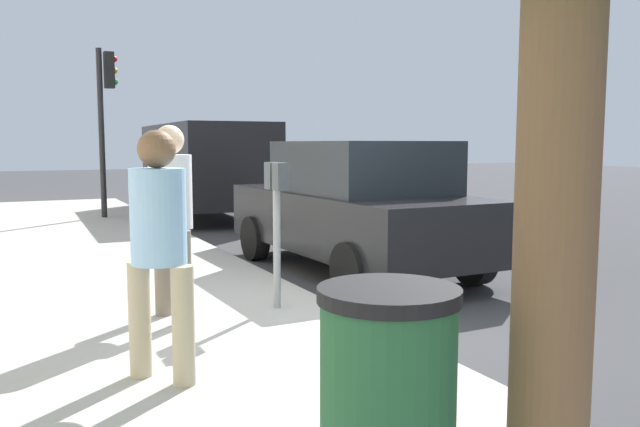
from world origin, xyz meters
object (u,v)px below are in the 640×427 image
Objects in this scene: parking_meter at (277,204)px; trash_bin at (388,407)px; pedestrian_bystander at (159,237)px; parked_sedan_near at (356,206)px; parked_van_far at (205,164)px; pedestrian_at_meter at (171,206)px; traffic_signal at (105,104)px.

parking_meter is 1.40× the size of trash_bin.
pedestrian_bystander is 4.72m from parked_sedan_near.
parking_meter is 0.84× the size of pedestrian_bystander.
pedestrian_bystander is 11.05m from parked_van_far.
parked_van_far is at bearing 0.01° from parked_sedan_near.
pedestrian_at_meter is 0.39× the size of parked_sedan_near.
parked_van_far reaches higher than pedestrian_bystander.
traffic_signal is (10.31, -1.14, 1.45)m from pedestrian_bystander.
parking_meter is at bearing 134.06° from parked_sedan_near.
pedestrian_bystander is at bearing 12.90° from trash_bin.
pedestrian_bystander is 10.47m from traffic_signal.
traffic_signal reaches higher than parked_van_far.
traffic_signal reaches higher than pedestrian_bystander.
parked_van_far reaches higher than parking_meter.
parking_meter is 2.69m from parked_sedan_near.
trash_bin is at bearing 167.12° from parked_van_far.
parked_van_far is (9.05, -2.93, 0.08)m from pedestrian_at_meter.
parked_van_far is at bearing -12.88° from trash_bin.
trash_bin is at bearing -104.06° from pedestrian_at_meter.
parked_sedan_near is at bearing -45.94° from parking_meter.
pedestrian_bystander reaches higher than parked_sedan_near.
pedestrian_at_meter reaches higher than trash_bin.
parked_sedan_near is at bearing -162.38° from traffic_signal.
pedestrian_bystander is at bearing 162.31° from parked_van_far.
trash_bin is (-12.39, 0.66, -1.92)m from traffic_signal.
pedestrian_at_meter is 9.51m from parked_van_far.
parking_meter is 0.27× the size of parked_van_far.
traffic_signal reaches higher than pedestrian_at_meter.
pedestrian_at_meter is at bearing 175.42° from traffic_signal.
pedestrian_at_meter is 8.97m from traffic_signal.
parked_sedan_near is 1.24× the size of traffic_signal.
pedestrian_at_meter is 0.49× the size of traffic_signal.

